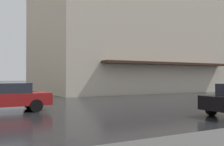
% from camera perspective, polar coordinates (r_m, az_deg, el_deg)
% --- Properties ---
extents(haussmann_block_corner, '(17.29, 21.16, 18.07)m').
position_cam_1_polar(haussmann_block_corner, '(34.93, 2.78, 11.01)').
color(haussmann_block_corner, beige).
rests_on(haussmann_block_corner, ground_plane).
extents(car_red, '(1.85, 4.10, 1.41)m').
position_cam_1_polar(car_red, '(14.26, -21.48, -4.60)').
color(car_red, maroon).
rests_on(car_red, ground_plane).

